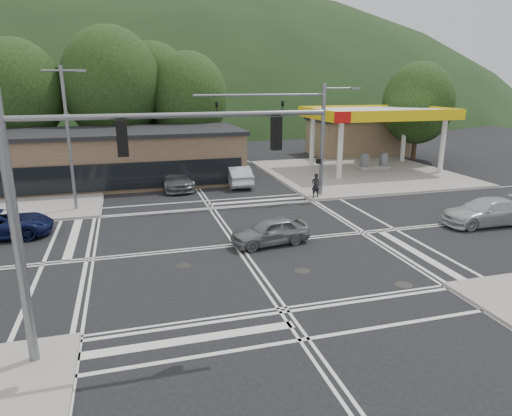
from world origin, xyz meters
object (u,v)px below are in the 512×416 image
object	(u,v)px
car_queue_a	(237,175)
pedestrian	(316,185)
car_queue_b	(224,171)
car_northbound	(175,178)
car_grey_center	(270,231)
car_silver_east	(486,212)

from	to	relation	value
car_queue_a	pedestrian	world-z (taller)	pedestrian
car_queue_b	pedestrian	world-z (taller)	pedestrian
car_queue_a	car_northbound	world-z (taller)	car_northbound
car_queue_b	car_grey_center	bearing A→B (deg)	84.46
car_grey_center	pedestrian	bearing A→B (deg)	135.57
car_silver_east	car_queue_b	bearing A→B (deg)	-141.73
car_queue_b	car_northbound	distance (m)	4.73
car_silver_east	car_northbound	size ratio (longest dim) A/B	0.94
car_northbound	pedestrian	size ratio (longest dim) A/B	3.22
car_queue_a	car_grey_center	bearing A→B (deg)	85.85
car_silver_east	car_queue_b	size ratio (longest dim) A/B	1.20
car_queue_b	car_silver_east	bearing A→B (deg)	124.63
car_queue_b	pedestrian	xyz separation A→B (m)	(4.81, -8.18, 0.27)
pedestrian	car_northbound	bearing A→B (deg)	-39.12
car_grey_center	car_silver_east	size ratio (longest dim) A/B	0.78
car_queue_a	car_silver_east	bearing A→B (deg)	131.67
car_queue_a	pedestrian	bearing A→B (deg)	127.60
car_silver_east	car_queue_a	bearing A→B (deg)	-139.19
car_silver_east	car_queue_a	distance (m)	18.15
car_grey_center	car_northbound	xyz separation A→B (m)	(-3.30, 14.06, 0.12)
car_queue_b	car_northbound	world-z (taller)	car_northbound
car_queue_b	car_queue_a	bearing A→B (deg)	103.83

